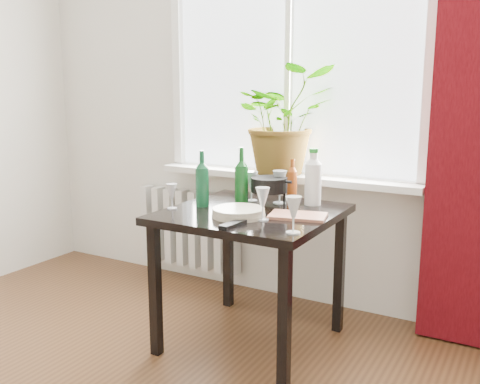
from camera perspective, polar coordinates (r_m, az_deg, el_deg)
The scene contains 18 objects.
window at distance 3.38m, azimuth 5.39°, elevation 14.92°, with size 1.72×0.08×1.62m.
windowsill at distance 3.35m, azimuth 4.66°, elevation 1.67°, with size 1.72×0.20×0.04m.
radiator at distance 3.84m, azimuth -5.46°, elevation -3.90°, with size 0.80×0.10×0.55m.
table at distance 2.82m, azimuth 1.27°, elevation -3.79°, with size 0.85×0.85×0.74m.
potted_plant at distance 3.29m, azimuth 4.70°, elevation 7.64°, with size 0.60×0.52×0.66m, color #2B8022.
wine_bottle_left at distance 2.88m, azimuth -4.06°, elevation 1.47°, with size 0.07×0.07×0.31m, color #0D4524, non-canonical shape.
wine_bottle_right at distance 2.91m, azimuth 0.16°, elevation 1.74°, with size 0.07×0.07×0.32m, color #0C4114, non-canonical shape.
bottle_amber at distance 3.07m, azimuth 5.59°, elevation 1.38°, with size 0.06×0.06×0.23m, color maroon, non-canonical shape.
cleaning_bottle at distance 2.93m, azimuth 7.82°, elevation 1.70°, with size 0.09×0.09×0.32m, color white, non-canonical shape.
wineglass_front_right at distance 2.58m, azimuth 2.42°, elevation -1.23°, with size 0.07×0.07×0.16m, color silver, non-canonical shape.
wineglass_far_right at distance 2.36m, azimuth 5.72°, elevation -2.39°, with size 0.07×0.07×0.17m, color silver, non-canonical shape.
wineglass_back_center at distance 2.95m, azimuth 4.25°, elevation 0.58°, with size 0.08×0.08×0.19m, color silver, non-canonical shape.
wineglass_back_left at distance 3.01m, azimuth 1.24°, elevation 0.64°, with size 0.07×0.07×0.17m, color #AFB8BC, non-canonical shape.
wineglass_front_left at distance 2.84m, azimuth -7.28°, elevation -0.45°, with size 0.06×0.06×0.14m, color silver, non-canonical shape.
plate_stack at distance 2.66m, azimuth -0.16°, elevation -2.19°, with size 0.27×0.27×0.04m, color beige.
fondue_pot at distance 2.91m, azimuth 3.12°, elevation 0.08°, with size 0.23×0.20×0.15m, color black, non-canonical shape.
tv_remote at distance 2.49m, azimuth -0.75°, elevation -3.46°, with size 0.05×0.16×0.02m, color black.
cutting_board at distance 2.67m, azimuth 6.19°, elevation -2.54°, with size 0.28×0.18×0.01m, color #A6644B.
Camera 1 is at (1.39, -0.85, 1.38)m, focal length 40.00 mm.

